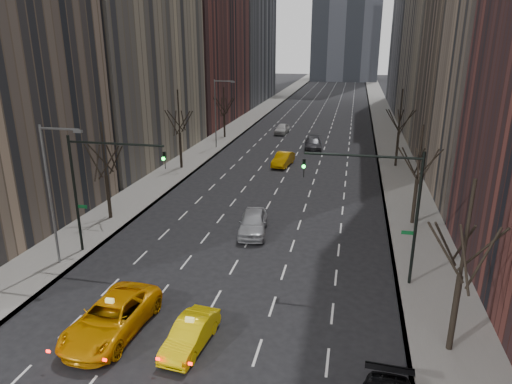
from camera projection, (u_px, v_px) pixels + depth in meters
The scene contains 18 objects.
sidewalk_left at pixel (250, 119), 85.63m from camera, with size 4.50×320.00×0.15m, color slate.
sidewalk_right at pixel (384, 123), 80.73m from camera, with size 4.50×320.00×0.15m, color slate.
tree_lw_b at pixel (106, 175), 36.16m from camera, with size 3.36×3.50×7.82m.
tree_lw_c at pixel (180, 134), 50.92m from camera, with size 3.36×3.50×8.74m.
tree_lw_d at pixel (224, 114), 67.78m from camera, with size 3.36×3.50×7.36m.
tree_rw_a at pixel (460, 277), 20.17m from camera, with size 3.36×3.50×8.28m.
tree_rw_b at pixel (417, 180), 35.08m from camera, with size 3.36×3.50×7.82m.
tree_rw_c at pixel (399, 132), 51.69m from camera, with size 3.36×3.50×8.74m.
traffic_mast_left at pixel (96, 177), 29.46m from camera, with size 6.69×0.39×8.00m.
traffic_mast_right at pixel (388, 196), 25.81m from camera, with size 6.69×0.39×8.00m.
streetlight_near at pixel (53, 182), 27.91m from camera, with size 2.83×0.22×9.00m.
streetlight_far at pixel (218, 107), 60.40m from camera, with size 2.83×0.22×9.00m.
taxi_suv at pixel (111, 318), 22.47m from camera, with size 2.84×6.17×1.71m, color orange.
taxi_sedan at pixel (190, 334), 21.51m from camera, with size 1.44×4.12×1.36m, color yellow.
silver_sedan_ahead at pixel (253, 223), 34.33m from camera, with size 2.02×5.02×1.71m, color #9EA0A6.
far_taxi at pixel (283, 159), 53.18m from camera, with size 1.63×4.69×1.54m, color #DC9604.
far_suv_grey at pixel (313, 144), 61.25m from camera, with size 2.23×5.48×1.59m, color #2F2F34.
far_car_white at pixel (282, 129), 71.77m from camera, with size 1.84×4.58×1.56m, color silver.
Camera 1 is at (6.95, -13.47, 13.79)m, focal length 32.00 mm.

